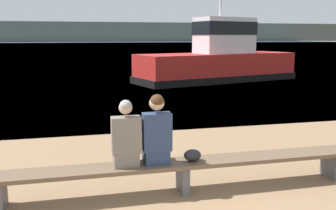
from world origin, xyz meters
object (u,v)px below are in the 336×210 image
object	(u,v)px
person_right	(157,133)
tugboat_red	(219,61)
person_left	(126,138)
shopping_bag	(192,155)
bench_main	(183,167)

from	to	relation	value
person_right	tugboat_red	world-z (taller)	tugboat_red
person_left	shopping_bag	xyz separation A→B (m)	(1.04, -0.02, -0.34)
person_left	shopping_bag	distance (m)	1.10
person_right	shopping_bag	distance (m)	0.69
bench_main	tugboat_red	bearing A→B (deg)	66.92
shopping_bag	tugboat_red	size ratio (longest dim) A/B	0.03
tugboat_red	shopping_bag	bearing A→B (deg)	141.32
bench_main	shopping_bag	size ratio (longest dim) A/B	21.72
bench_main	person_left	world-z (taller)	person_left
person_right	bench_main	bearing A→B (deg)	-0.42
person_right	shopping_bag	world-z (taller)	person_right
bench_main	person_left	size ratio (longest dim) A/B	5.85
person_left	person_right	bearing A→B (deg)	-0.39
shopping_bag	bench_main	bearing A→B (deg)	174.60
shopping_bag	tugboat_red	xyz separation A→B (m)	(5.93, 14.29, 0.50)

